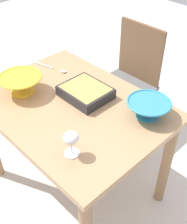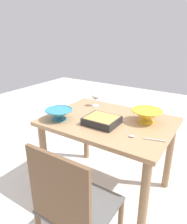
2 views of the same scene
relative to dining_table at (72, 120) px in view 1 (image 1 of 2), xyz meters
name	(u,v)px [view 1 (image 1 of 2)]	position (x,y,z in m)	size (l,w,h in m)	color
ground_plane	(76,184)	(0.00, 0.00, -0.64)	(8.00, 8.00, 0.00)	beige
dining_table	(72,120)	(0.00, 0.00, 0.00)	(1.12, 0.83, 0.76)	tan
chair	(130,78)	(0.19, -0.78, -0.13)	(0.44, 0.42, 0.94)	#595959
wine_glass	(71,139)	(-0.30, 0.26, 0.22)	(0.08, 0.08, 0.13)	white
casserole_dish	(86,92)	(-0.01, -0.11, 0.16)	(0.28, 0.24, 0.06)	#262628
mixing_bowl	(21,84)	(0.30, 0.14, 0.19)	(0.26, 0.26, 0.11)	yellow
small_bowl	(148,108)	(-0.38, -0.24, 0.18)	(0.25, 0.25, 0.10)	teal
serving_spoon	(56,69)	(0.37, -0.18, 0.13)	(0.27, 0.09, 0.01)	silver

